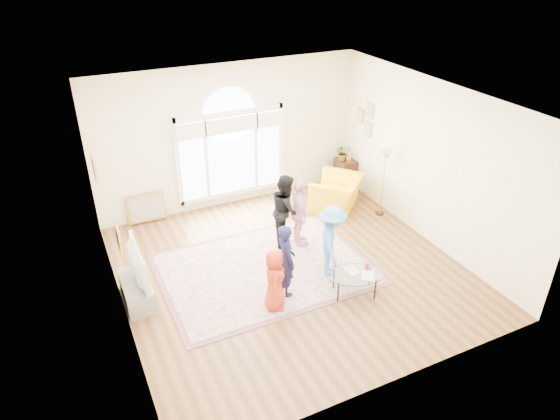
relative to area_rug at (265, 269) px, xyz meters
name	(u,v)px	position (x,y,z in m)	size (l,w,h in m)	color
ground	(290,269)	(0.44, -0.19, -0.01)	(6.00, 6.00, 0.00)	brown
room_shell	(233,140)	(0.45, 2.64, 1.56)	(6.00, 6.00, 6.00)	beige
area_rug	(265,269)	(0.00, 0.00, 0.00)	(3.60, 2.60, 0.02)	#C0B798
rug_border	(265,269)	(0.00, 0.00, 0.00)	(3.80, 2.80, 0.01)	#7D4D54
tv_console	(137,291)	(-2.31, 0.11, 0.20)	(0.45, 1.00, 0.42)	#94969C
television	(133,265)	(-2.31, 0.11, 0.74)	(0.17, 1.13, 0.65)	black
coffee_table	(355,275)	(1.11, -1.31, 0.39)	(1.16, 0.94, 0.54)	silver
armchair	(337,193)	(2.45, 1.51, 0.36)	(1.13, 0.99, 0.73)	yellow
side_cabinet	(345,173)	(3.22, 2.39, 0.34)	(0.40, 0.50, 0.70)	black
floor_lamp	(385,161)	(3.19, 0.84, 1.27)	(0.26, 0.26, 1.51)	black
plant_pedestal	(341,173)	(3.14, 2.42, 0.34)	(0.20, 0.20, 0.70)	white
potted_plant	(343,152)	(3.14, 2.42, 0.89)	(0.36, 0.31, 0.40)	#33722D
leaning_picture	(148,222)	(-1.57, 2.71, -0.01)	(0.80, 0.05, 0.62)	tan
child_red	(275,280)	(-0.28, -1.05, 0.56)	(0.54, 0.35, 1.11)	red
child_navy	(286,260)	(0.06, -0.77, 0.67)	(0.48, 0.32, 1.33)	#16163A
child_black	(286,210)	(0.77, 0.67, 0.75)	(0.72, 0.56, 1.47)	black
child_pink	(299,213)	(0.98, 0.51, 0.71)	(0.82, 0.34, 1.40)	#F3A8BC
child_blue	(332,241)	(1.03, -0.62, 0.70)	(0.89, 0.51, 1.37)	#4C91CD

